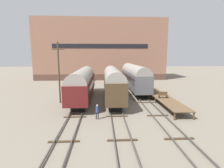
% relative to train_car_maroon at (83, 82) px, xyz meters
% --- Properties ---
extents(ground_plane, '(200.00, 200.00, 0.00)m').
position_rel_train_car_maroon_xyz_m(ground_plane, '(4.94, -5.59, -2.87)').
color(ground_plane, slate).
extents(track_left, '(2.60, 60.00, 0.26)m').
position_rel_train_car_maroon_xyz_m(track_left, '(-0.00, -5.59, -2.72)').
color(track_left, '#4C4742').
rests_on(track_left, ground).
extents(track_middle, '(2.60, 60.00, 0.26)m').
position_rel_train_car_maroon_xyz_m(track_middle, '(4.94, -5.59, -2.72)').
color(track_middle, '#4C4742').
rests_on(track_middle, ground).
extents(track_right, '(2.60, 60.00, 0.26)m').
position_rel_train_car_maroon_xyz_m(track_right, '(9.88, -5.59, -2.72)').
color(track_right, '#4C4742').
rests_on(track_right, ground).
extents(train_car_maroon, '(3.10, 16.42, 5.09)m').
position_rel_train_car_maroon_xyz_m(train_car_maroon, '(0.00, 0.00, 0.00)').
color(train_car_maroon, black).
rests_on(train_car_maroon, ground).
extents(train_car_brown, '(2.84, 15.07, 5.26)m').
position_rel_train_car_maroon_xyz_m(train_car_brown, '(4.94, -0.76, 0.14)').
color(train_car_brown, black).
rests_on(train_car_brown, ground).
extents(train_car_grey, '(2.98, 18.97, 5.38)m').
position_rel_train_car_maroon_xyz_m(train_car_grey, '(9.88, 7.82, 0.20)').
color(train_car_grey, black).
rests_on(train_car_grey, ground).
extents(station_platform, '(2.51, 14.97, 0.98)m').
position_rel_train_car_maroon_xyz_m(station_platform, '(12.45, -2.73, -1.96)').
color(station_platform, brown).
rests_on(station_platform, ground).
extents(bench, '(1.40, 0.40, 0.91)m').
position_rel_train_car_maroon_xyz_m(bench, '(12.22, -3.53, -1.40)').
color(bench, brown).
rests_on(bench, station_platform).
extents(person_worker, '(0.32, 0.32, 1.75)m').
position_rel_train_car_maroon_xyz_m(person_worker, '(2.64, -9.34, -1.81)').
color(person_worker, '#282833').
rests_on(person_worker, ground).
extents(utility_pole, '(1.80, 0.24, 9.21)m').
position_rel_train_car_maroon_xyz_m(utility_pole, '(-3.26, -1.98, 1.90)').
color(utility_pole, '#473828').
rests_on(utility_pole, ground).
extents(warehouse_building, '(39.49, 11.92, 18.25)m').
position_rel_train_car_maroon_xyz_m(warehouse_building, '(2.70, 29.15, 6.26)').
color(warehouse_building, brown).
rests_on(warehouse_building, ground).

